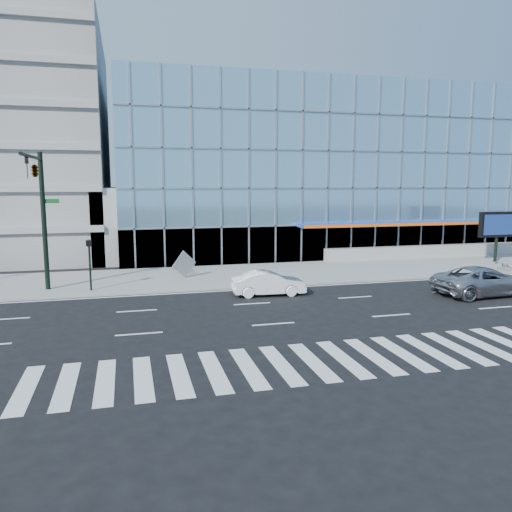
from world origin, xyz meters
The scene contains 11 objects.
ground centered at (0.00, 0.00, 0.00)m, with size 160.00×160.00×0.00m, color black.
sidewalk centered at (0.00, 8.00, 0.07)m, with size 120.00×8.00×0.15m, color gray.
theatre_building centered at (14.00, 26.00, 7.50)m, with size 42.00×26.00×15.00m, color #79AAC9.
ramp_block centered at (-6.00, 18.00, 3.00)m, with size 6.00×8.00×6.00m, color gray.
retaining_wall centered at (24.00, 11.60, 0.65)m, with size 30.00×0.80×1.00m, color gray.
traffic_signal centered at (-11.00, 4.57, 6.16)m, with size 1.14×5.74×8.00m.
ped_signal_post centered at (-8.50, 4.94, 2.14)m, with size 0.30×0.33×3.00m.
marquee_sign centered at (22.00, 7.99, 3.07)m, with size 3.20×0.43×4.00m.
silver_suv centered at (13.42, -1.31, 0.82)m, with size 2.73×5.91×1.64m, color #ADADB1.
white_sedan centered at (1.42, 1.80, 0.69)m, with size 1.47×4.21×1.39m, color white.
tilted_panel centered at (-2.75, 7.48, 1.07)m, with size 1.30×0.06×1.30m, color gray.
Camera 1 is at (-6.34, -25.20, 6.40)m, focal length 35.00 mm.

